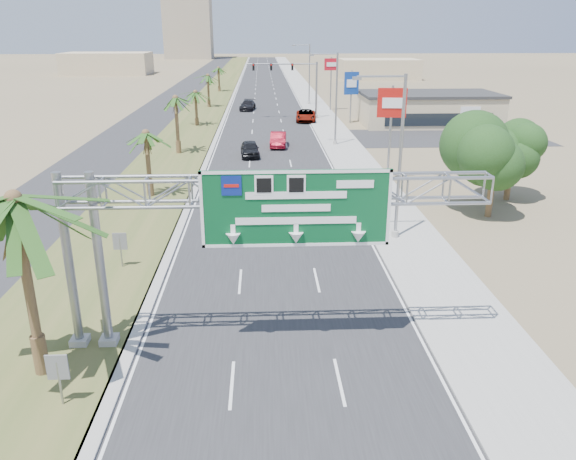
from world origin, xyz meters
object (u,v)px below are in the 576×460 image
(car_far, at_px, (248,105))
(pole_sign_red_far, at_px, (331,69))
(store_building, at_px, (428,110))
(palm_near, at_px, (14,200))
(car_mid_lane, at_px, (278,140))
(car_left_lane, at_px, (250,149))
(pole_sign_red_near, at_px, (392,108))
(sign_gantry, at_px, (255,205))
(car_right_lane, at_px, (306,116))
(pole_sign_blue, at_px, (351,85))
(signal_mast, at_px, (302,85))

(car_far, distance_m, pole_sign_red_far, 14.50)
(store_building, relative_size, car_far, 3.40)
(palm_near, relative_size, car_mid_lane, 1.71)
(car_left_lane, relative_size, car_far, 0.87)
(palm_near, bearing_deg, car_mid_lane, 76.69)
(pole_sign_red_near, bearing_deg, palm_near, -124.26)
(sign_gantry, bearing_deg, car_right_lane, 83.69)
(sign_gantry, distance_m, store_building, 60.77)
(car_mid_lane, distance_m, pole_sign_red_near, 18.33)
(car_left_lane, bearing_deg, pole_sign_blue, 53.91)
(car_mid_lane, bearing_deg, pole_sign_blue, 60.54)
(sign_gantry, height_order, store_building, sign_gantry)
(car_left_lane, xyz_separation_m, pole_sign_blue, (13.58, 21.17, 4.38))
(palm_near, relative_size, pole_sign_blue, 1.18)
(car_right_lane, distance_m, pole_sign_red_far, 13.34)
(palm_near, xyz_separation_m, pole_sign_blue, (20.77, 59.56, -1.77))
(signal_mast, xyz_separation_m, car_far, (-8.16, 9.43, -4.08))
(sign_gantry, bearing_deg, store_building, 67.64)
(pole_sign_red_near, height_order, pole_sign_red_far, pole_sign_red_far)
(signal_mast, bearing_deg, car_far, 130.85)
(palm_near, height_order, car_left_lane, palm_near)
(car_right_lane, bearing_deg, palm_near, -99.16)
(car_right_lane, relative_size, car_far, 1.11)
(palm_near, distance_m, store_building, 66.04)
(pole_sign_red_near, height_order, pole_sign_blue, pole_sign_red_near)
(store_building, bearing_deg, car_mid_lane, -145.01)
(palm_near, distance_m, car_left_lane, 39.54)
(palm_near, distance_m, signal_mast, 65.60)
(car_mid_lane, relative_size, pole_sign_red_near, 0.61)
(store_building, bearing_deg, sign_gantry, -112.36)
(sign_gantry, xyz_separation_m, car_mid_lane, (2.11, 41.41, -5.25))
(car_mid_lane, bearing_deg, car_right_lane, 79.58)
(pole_sign_red_far, bearing_deg, sign_gantry, -99.15)
(car_mid_lane, xyz_separation_m, pole_sign_red_near, (9.05, -15.00, 5.41))
(sign_gantry, height_order, car_far, sign_gantry)
(palm_near, distance_m, car_mid_lane, 44.95)
(palm_near, relative_size, pole_sign_red_near, 1.04)
(pole_sign_blue, bearing_deg, pole_sign_red_near, -92.68)
(car_left_lane, distance_m, pole_sign_red_far, 36.59)
(car_far, bearing_deg, signal_mast, -42.25)
(car_far, xyz_separation_m, pole_sign_red_near, (13.09, -45.07, 5.44))
(car_mid_lane, relative_size, pole_sign_blue, 0.69)
(signal_mast, distance_m, car_left_lane, 26.88)
(sign_gantry, relative_size, store_building, 0.93)
(sign_gantry, distance_m, car_left_lane, 36.85)
(car_right_lane, height_order, pole_sign_blue, pole_sign_blue)
(signal_mast, bearing_deg, pole_sign_red_far, 58.65)
(car_far, bearing_deg, car_right_lane, -48.06)
(car_right_lane, bearing_deg, car_far, 129.35)
(pole_sign_blue, distance_m, pole_sign_red_far, 12.94)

